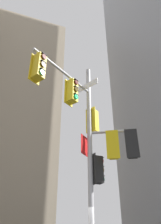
% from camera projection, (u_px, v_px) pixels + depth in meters
% --- Properties ---
extents(building_mid_block, '(14.66, 14.66, 35.71)m').
position_uv_depth(building_mid_block, '(6.00, 124.00, 35.89)').
color(building_mid_block, tan).
rests_on(building_mid_block, ground).
extents(signal_pole_assembly, '(4.45, 2.39, 8.60)m').
position_uv_depth(signal_pole_assembly, '(91.00, 132.00, 8.50)').
color(signal_pole_assembly, '#B2B2B5').
rests_on(signal_pole_assembly, ground).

